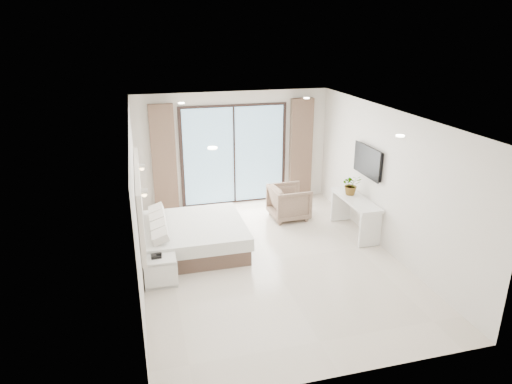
{
  "coord_description": "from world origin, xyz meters",
  "views": [
    {
      "loc": [
        -2.18,
        -7.22,
        4.09
      ],
      "look_at": [
        -0.16,
        0.4,
        1.22
      ],
      "focal_mm": 32.0,
      "sensor_mm": 36.0,
      "label": 1
    }
  ],
  "objects_px": {
    "bed": "(192,236)",
    "console_desk": "(355,208)",
    "nightstand": "(160,270)",
    "armchair": "(289,201)"
  },
  "relations": [
    {
      "from": "bed",
      "to": "nightstand",
      "type": "bearing_deg",
      "value": -121.82
    },
    {
      "from": "nightstand",
      "to": "armchair",
      "type": "relative_size",
      "value": 0.66
    },
    {
      "from": "bed",
      "to": "console_desk",
      "type": "bearing_deg",
      "value": -1.21
    },
    {
      "from": "nightstand",
      "to": "armchair",
      "type": "bearing_deg",
      "value": 36.56
    },
    {
      "from": "bed",
      "to": "armchair",
      "type": "height_order",
      "value": "armchair"
    },
    {
      "from": "bed",
      "to": "armchair",
      "type": "xyz_separation_m",
      "value": [
        2.31,
        1.03,
        0.13
      ]
    },
    {
      "from": "bed",
      "to": "console_desk",
      "type": "distance_m",
      "value": 3.39
    },
    {
      "from": "nightstand",
      "to": "console_desk",
      "type": "height_order",
      "value": "console_desk"
    },
    {
      "from": "console_desk",
      "to": "armchair",
      "type": "relative_size",
      "value": 1.8
    },
    {
      "from": "bed",
      "to": "console_desk",
      "type": "relative_size",
      "value": 1.31
    }
  ]
}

